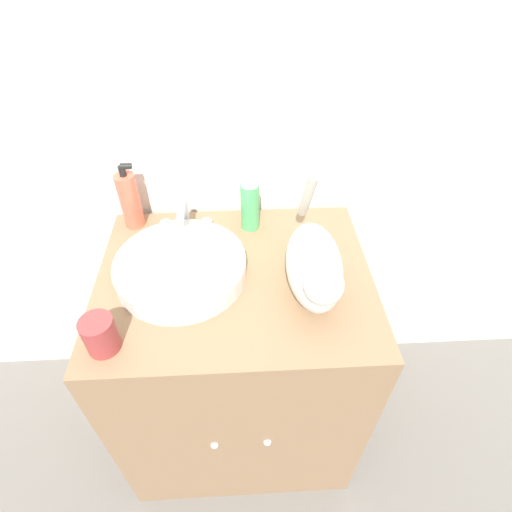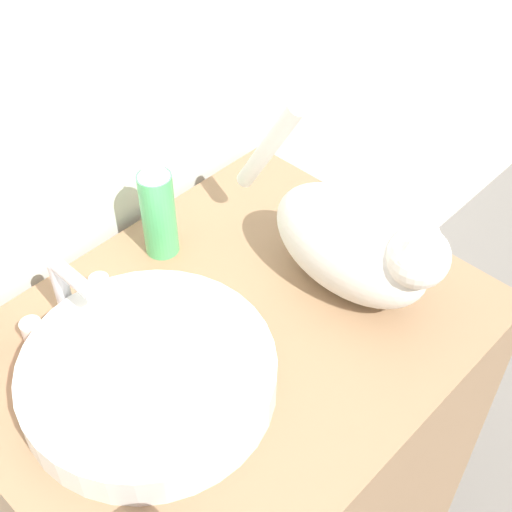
% 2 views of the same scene
% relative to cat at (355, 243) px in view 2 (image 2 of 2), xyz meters
% --- Properties ---
extents(wall_back, '(6.00, 0.05, 2.50)m').
position_rel_cat_xyz_m(wall_back, '(-0.20, 0.41, 0.31)').
color(wall_back, silver).
rests_on(wall_back, ground_plane).
extents(vanity_cabinet, '(0.75, 0.61, 0.85)m').
position_rel_cat_xyz_m(vanity_cabinet, '(-0.20, 0.07, -0.52)').
color(vanity_cabinet, '#8C6B4C').
rests_on(vanity_cabinet, ground_plane).
extents(sink_basin, '(0.35, 0.35, 0.05)m').
position_rel_cat_xyz_m(sink_basin, '(-0.34, 0.08, -0.07)').
color(sink_basin, silver).
rests_on(sink_basin, vanity_cabinet).
extents(faucet, '(0.16, 0.11, 0.12)m').
position_rel_cat_xyz_m(faucet, '(-0.34, 0.26, -0.04)').
color(faucet, silver).
rests_on(faucet, vanity_cabinet).
extents(cat, '(0.14, 0.40, 0.28)m').
position_rel_cat_xyz_m(cat, '(0.00, 0.00, 0.00)').
color(cat, silver).
rests_on(cat, vanity_cabinet).
extents(spray_bottle, '(0.06, 0.06, 0.19)m').
position_rel_cat_xyz_m(spray_bottle, '(-0.15, 0.28, -0.00)').
color(spray_bottle, '#4CB266').
rests_on(spray_bottle, vanity_cabinet).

